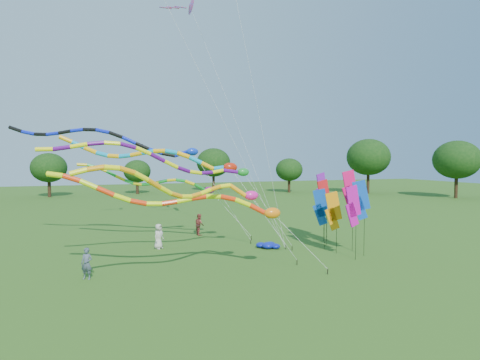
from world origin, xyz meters
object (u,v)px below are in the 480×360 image
object	(u,v)px
blue_nylon_heap	(270,245)
tube_kite_orange	(197,188)
person_b	(87,264)
tube_kite_red	(193,201)
person_c	(199,224)
person_a	(159,236)

from	to	relation	value
blue_nylon_heap	tube_kite_orange	bearing A→B (deg)	-136.41
person_b	tube_kite_red	bearing A→B (deg)	11.11
blue_nylon_heap	person_c	size ratio (longest dim) A/B	0.85
person_c	tube_kite_red	bearing A→B (deg)	158.98
tube_kite_red	blue_nylon_heap	bearing A→B (deg)	51.21
tube_kite_orange	person_a	distance (m)	9.40
person_a	person_b	world-z (taller)	person_a
tube_kite_red	person_c	distance (m)	11.83
tube_kite_orange	blue_nylon_heap	distance (m)	9.89
person_c	person_a	bearing A→B (deg)	129.94
tube_kite_orange	person_b	bearing A→B (deg)	134.05
tube_kite_orange	blue_nylon_heap	bearing A→B (deg)	27.80
tube_kite_orange	person_c	xyz separation A→B (m)	(3.08, 12.41, -3.79)
tube_kite_orange	person_a	bearing A→B (deg)	78.44
tube_kite_orange	blue_nylon_heap	world-z (taller)	tube_kite_orange
tube_kite_red	tube_kite_orange	world-z (taller)	tube_kite_orange
tube_kite_red	blue_nylon_heap	world-z (taller)	tube_kite_red
tube_kite_orange	person_c	world-z (taller)	tube_kite_orange
blue_nylon_heap	person_c	world-z (taller)	person_c
tube_kite_orange	person_a	size ratio (longest dim) A/B	6.78
person_b	person_c	bearing A→B (deg)	77.46
tube_kite_orange	person_c	distance (m)	13.34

